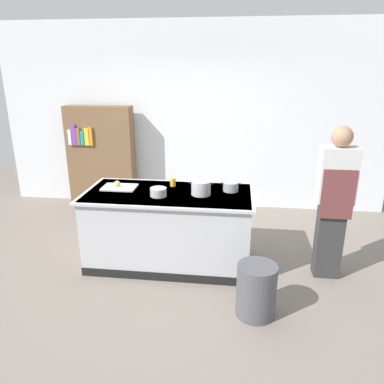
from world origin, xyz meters
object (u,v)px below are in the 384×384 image
Objects in this scene: mixing_bowl at (158,192)px; juice_cup at (173,182)px; trash_bin at (256,290)px; onion at (117,184)px; stock_pot at (201,188)px; sauce_pan at (231,187)px; bookshelf at (101,157)px; person_chef at (334,200)px.

juice_cup reaches higher than mixing_bowl.
juice_cup is 1.68m from trash_bin.
onion is 1.03m from stock_pot.
mixing_bowl is 0.35× the size of trash_bin.
sauce_pan is at bearing 105.41° from trash_bin.
onion is 0.14× the size of trash_bin.
juice_cup is at bearing -46.11° from bookshelf.
trash_bin is 3.73m from bookshelf.
mixing_bowl is (-0.81, -0.28, -0.01)m from sauce_pan.
person_chef is (0.83, 0.84, 0.65)m from trash_bin.
person_chef is at bearing 1.72° from mixing_bowl.
mixing_bowl is 0.40m from juice_cup.
onion is at bearing 158.50° from mixing_bowl.
mixing_bowl is 1.93m from person_chef.
mixing_bowl is 2.39m from bookshelf.
person_chef is (2.48, -0.16, -0.04)m from onion.
stock_pot reaches higher than mixing_bowl.
juice_cup is 1.86m from person_chef.
sauce_pan reaches higher than trash_bin.
juice_cup reaches higher than trash_bin.
onion is at bearing 148.89° from trash_bin.
bookshelf reaches higher than mixing_bowl.
mixing_bowl is 0.11× the size of bookshelf.
mixing_bowl is at bearing 144.70° from trash_bin.
bookshelf reaches higher than stock_pot.
sauce_pan is at bearing -36.95° from bookshelf.
sauce_pan is 0.46× the size of trash_bin.
onion is 2.05m from trash_bin.
stock_pot is 1.56× the size of mixing_bowl.
juice_cup is 0.06× the size of person_chef.
trash_bin is (1.65, -0.99, -0.69)m from onion.
stock_pot is 0.54× the size of trash_bin.
stock_pot reaches higher than juice_cup.
juice_cup is at bearing 143.73° from stock_pot.
sauce_pan is 1.15m from person_chef.
bookshelf reaches higher than trash_bin.
person_chef is at bearing -29.49° from bookshelf.
stock_pot is 0.17× the size of bookshelf.
trash_bin is at bearing -35.30° from mixing_bowl.
bookshelf is at bearing 66.15° from person_chef.
bookshelf reaches higher than sauce_pan.
mixing_bowl is 1.51m from trash_bin.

